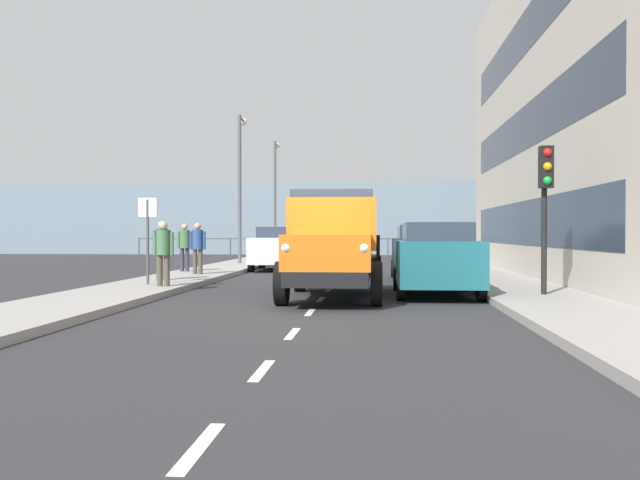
# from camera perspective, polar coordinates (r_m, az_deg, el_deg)

# --- Properties ---
(ground_plane) EXTENTS (80.00, 80.00, 0.00)m
(ground_plane) POSITION_cam_1_polar(r_m,az_deg,el_deg) (22.05, 1.69, -3.24)
(ground_plane) COLOR #2D2D30
(sidewalk_left) EXTENTS (2.32, 39.12, 0.15)m
(sidewalk_left) POSITION_cam_1_polar(r_m,az_deg,el_deg) (22.30, 13.99, -3.02)
(sidewalk_left) COLOR #9E9993
(sidewalk_left) RESTS_ON ground_plane
(sidewalk_right) EXTENTS (2.32, 39.12, 0.15)m
(sidewalk_right) POSITION_cam_1_polar(r_m,az_deg,el_deg) (22.81, -10.32, -2.93)
(sidewalk_right) COLOR #9E9993
(sidewalk_right) RESTS_ON ground_plane
(road_centreline_markings) EXTENTS (0.12, 35.35, 0.01)m
(road_centreline_markings) POSITION_cam_1_polar(r_m,az_deg,el_deg) (21.79, 1.65, -3.28)
(road_centreline_markings) COLOR silver
(road_centreline_markings) RESTS_ON ground_plane
(sea_horizon) EXTENTS (80.00, 0.80, 5.00)m
(sea_horizon) POSITION_cam_1_polar(r_m,az_deg,el_deg) (44.56, 3.29, 1.92)
(sea_horizon) COLOR gray
(sea_horizon) RESTS_ON ground_plane
(seawall_railing) EXTENTS (28.08, 0.08, 1.20)m
(seawall_railing) POSITION_cam_1_polar(r_m,az_deg,el_deg) (40.95, 3.16, -0.18)
(seawall_railing) COLOR #4C5156
(seawall_railing) RESTS_ON ground_plane
(truck_vintage_orange) EXTENTS (2.17, 5.64, 2.43)m
(truck_vintage_orange) POSITION_cam_1_polar(r_m,az_deg,el_deg) (14.56, 1.14, -0.58)
(truck_vintage_orange) COLOR black
(truck_vintage_orange) RESTS_ON ground_plane
(car_teal_kerbside_near) EXTENTS (1.91, 4.07, 1.72)m
(car_teal_kerbside_near) POSITION_cam_1_polar(r_m,az_deg,el_deg) (15.68, 10.07, -1.54)
(car_teal_kerbside_near) COLOR #1E6670
(car_teal_kerbside_near) RESTS_ON ground_plane
(car_black_kerbside_1) EXTENTS (1.79, 4.14, 1.72)m
(car_black_kerbside_1) POSITION_cam_1_polar(r_m,az_deg,el_deg) (20.82, 8.78, -1.01)
(car_black_kerbside_1) COLOR black
(car_black_kerbside_1) RESTS_ON ground_plane
(car_white_oppositeside_0) EXTENTS (1.89, 3.93, 1.72)m
(car_white_oppositeside_0) POSITION_cam_1_polar(r_m,az_deg,el_deg) (26.01, -3.66, -0.68)
(car_white_oppositeside_0) COLOR white
(car_white_oppositeside_0) RESTS_ON ground_plane
(car_silver_oppositeside_1) EXTENTS (1.88, 4.49, 1.72)m
(car_silver_oppositeside_1) POSITION_cam_1_polar(r_m,az_deg,el_deg) (31.10, -2.26, -0.46)
(car_silver_oppositeside_1) COLOR #B7BABF
(car_silver_oppositeside_1) RESTS_ON ground_plane
(pedestrian_strolling) EXTENTS (0.53, 0.34, 1.62)m
(pedestrian_strolling) POSITION_cam_1_polar(r_m,az_deg,el_deg) (16.78, -13.52, -0.71)
(pedestrian_strolling) COLOR #4C473D
(pedestrian_strolling) RESTS_ON sidewalk_right
(pedestrian_by_lamp) EXTENTS (0.53, 0.34, 1.68)m
(pedestrian_by_lamp) POSITION_cam_1_polar(r_m,az_deg,el_deg) (18.97, -13.65, -0.45)
(pedestrian_by_lamp) COLOR #4C473D
(pedestrian_by_lamp) RESTS_ON sidewalk_right
(pedestrian_with_bag) EXTENTS (0.53, 0.34, 1.66)m
(pedestrian_with_bag) POSITION_cam_1_polar(r_m,az_deg,el_deg) (21.52, -10.64, -0.35)
(pedestrian_with_bag) COLOR #4C473D
(pedestrian_with_bag) RESTS_ON sidewalk_right
(pedestrian_in_dark_coat) EXTENTS (0.53, 0.34, 1.66)m
(pedestrian_in_dark_coat) POSITION_cam_1_polar(r_m,az_deg,el_deg) (23.17, -11.74, -0.28)
(pedestrian_in_dark_coat) COLOR #383342
(pedestrian_in_dark_coat) RESTS_ON sidewalk_right
(traffic_light_near) EXTENTS (0.28, 0.41, 3.20)m
(traffic_light_near) POSITION_cam_1_polar(r_m,az_deg,el_deg) (14.90, 19.09, 4.39)
(traffic_light_near) COLOR black
(traffic_light_near) RESTS_ON sidewalk_left
(lamp_post_promenade) EXTENTS (0.32, 1.14, 6.55)m
(lamp_post_promenade) POSITION_cam_1_polar(r_m,az_deg,el_deg) (29.30, -6.97, 5.62)
(lamp_post_promenade) COLOR #59595B
(lamp_post_promenade) RESTS_ON sidewalk_right
(lamp_post_far) EXTENTS (0.32, 1.14, 6.78)m
(lamp_post_far) POSITION_cam_1_polar(r_m,az_deg,el_deg) (38.92, -3.93, 4.57)
(lamp_post_far) COLOR #59595B
(lamp_post_far) RESTS_ON sidewalk_right
(street_sign) EXTENTS (0.50, 0.07, 2.25)m
(street_sign) POSITION_cam_1_polar(r_m,az_deg,el_deg) (17.51, -14.81, 1.25)
(street_sign) COLOR #4C4C4C
(street_sign) RESTS_ON sidewalk_right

